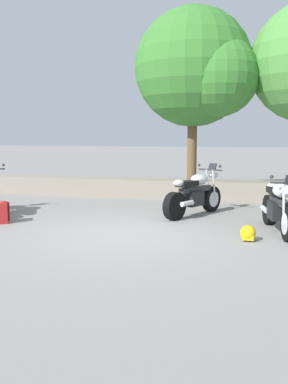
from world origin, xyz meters
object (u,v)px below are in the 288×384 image
at_px(motorcycle_white_far_right, 279,207).
at_px(rider_backpack, 3,212).
at_px(motorcycle_silver_centre, 195,195).
at_px(rider_helmet, 248,233).
at_px(leafy_tree_far_left, 198,70).

bearing_deg(motorcycle_white_far_right, rider_backpack, -175.06).
height_order(motorcycle_silver_centre, rider_backpack, motorcycle_silver_centre).
height_order(motorcycle_white_far_right, rider_helmet, motorcycle_white_far_right).
xyz_separation_m(motorcycle_silver_centre, rider_helmet, (1.21, -2.17, -0.35)).
xyz_separation_m(motorcycle_white_far_right, leafy_tree_far_left, (-2.05, 3.96, 3.21)).
bearing_deg(rider_backpack, motorcycle_white_far_right, 4.94).
relative_size(motorcycle_white_far_right, leafy_tree_far_left, 0.42).
distance_m(motorcycle_silver_centre, rider_helmet, 2.51).
height_order(rider_backpack, leafy_tree_far_left, leafy_tree_far_left).
xyz_separation_m(rider_backpack, leafy_tree_far_left, (3.58, 4.44, 3.45)).
relative_size(motorcycle_silver_centre, rider_helmet, 6.72).
xyz_separation_m(rider_backpack, rider_helmet, (5.06, -0.34, -0.11)).
bearing_deg(motorcycle_white_far_right, rider_helmet, -124.16).
bearing_deg(motorcycle_silver_centre, leafy_tree_far_left, 95.93).
distance_m(rider_backpack, leafy_tree_far_left, 6.67).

